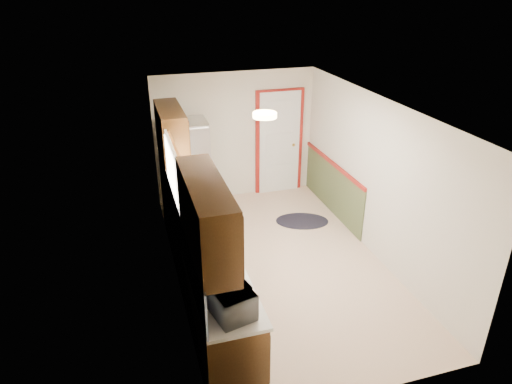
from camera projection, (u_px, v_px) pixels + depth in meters
room_shell at (280, 191)px, 6.34m from camera, size 3.20×5.20×2.52m
kitchen_run at (197, 239)px, 5.93m from camera, size 0.63×4.00×2.20m
back_wall_trim at (291, 152)px, 8.64m from camera, size 1.12×2.30×2.08m
ceiling_fixture at (265, 115)px, 5.59m from camera, size 0.30×0.30×0.06m
microwave at (230, 296)px, 4.37m from camera, size 0.42×0.59×0.37m
refrigerator at (188, 169)px, 7.96m from camera, size 0.73×0.73×1.72m
rug at (302, 221)px, 8.02m from camera, size 1.06×0.84×0.01m
cooktop at (181, 179)px, 7.35m from camera, size 0.52×0.62×0.02m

